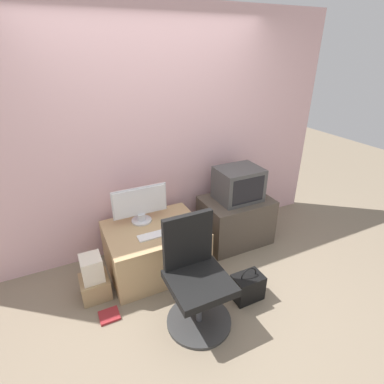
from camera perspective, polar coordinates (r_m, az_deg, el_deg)
ground_plane at (r=2.95m, az=3.55°, el=-22.16°), size 12.00×12.00×0.00m
wall_back at (r=3.30m, az=-7.22°, el=10.10°), size 4.40×0.05×2.60m
desk at (r=3.28m, az=-7.03°, el=-10.53°), size 0.98×0.76×0.51m
side_stand at (r=3.71m, az=8.26°, el=-5.28°), size 0.80×0.57×0.57m
main_monitor at (r=3.16m, az=-9.84°, el=-2.40°), size 0.58×0.21×0.40m
keyboard at (r=3.00m, az=-7.40°, el=-8.19°), size 0.31×0.11×0.01m
mouse at (r=3.09m, az=-3.48°, el=-6.80°), size 0.07×0.04×0.03m
crt_tv at (r=3.50m, az=8.84°, el=1.50°), size 0.50×0.40×0.39m
office_chair at (r=2.63m, az=0.77°, el=-16.64°), size 0.57×0.57×0.98m
cardboard_box_lower at (r=3.17m, az=-17.95°, el=-16.77°), size 0.27×0.27×0.21m
cardboard_box_upper at (r=3.03m, az=-18.55°, el=-13.58°), size 0.19×0.21×0.24m
handbag at (r=3.04m, az=10.53°, el=-17.31°), size 0.29×0.20×0.36m
book at (r=3.01m, az=-15.48°, el=-21.74°), size 0.18×0.16×0.02m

